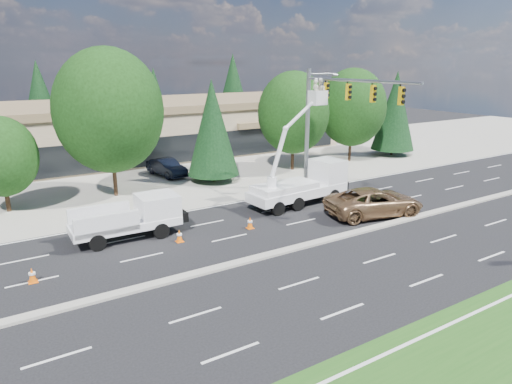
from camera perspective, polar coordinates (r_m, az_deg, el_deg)
ground at (r=22.99m, az=0.56°, el=-8.25°), size 140.00×140.00×0.00m
concrete_apron at (r=40.44m, az=-14.86°, el=1.89°), size 140.00×22.00×0.01m
road_median at (r=22.96m, az=0.56°, el=-8.12°), size 120.00×0.55×0.12m
strip_mall at (r=49.42m, az=-18.62°, el=7.40°), size 50.40×15.40×5.50m
tree_front_c at (r=33.21m, az=-29.28°, el=3.87°), size 4.50×4.50×6.24m
tree_front_d at (r=33.87m, az=-17.90°, el=9.63°), size 7.59×7.59×10.52m
tree_front_e at (r=36.86m, az=-5.47°, el=8.00°), size 4.16×4.16×8.21m
tree_front_f at (r=40.95m, az=4.70°, el=9.84°), size 6.33×6.33×8.78m
tree_front_g at (r=45.44m, az=11.94°, el=10.29°), size 6.47×6.47×8.97m
tree_front_h at (r=49.82m, az=16.97°, el=9.70°), size 4.39×4.39×8.64m
tree_back_b at (r=60.27m, az=-25.38°, el=10.40°), size 4.95×4.95×9.76m
tree_back_c at (r=63.54m, az=-12.54°, el=11.28°), size 4.47×4.47×8.82m
tree_back_d at (r=68.44m, az=-2.88°, el=12.78°), size 5.44×5.44×10.72m
signal_mast at (r=32.82m, az=8.90°, el=9.84°), size 2.76×10.16×9.00m
utility_pickup at (r=26.25m, az=-15.06°, el=-3.53°), size 5.90×2.44×2.25m
bucket_truck at (r=31.42m, az=6.12°, el=1.69°), size 7.49×2.83×8.43m
traffic_cone_a at (r=22.76m, az=-26.19°, el=-9.31°), size 0.40×0.40×0.70m
traffic_cone_b at (r=25.20m, az=-9.56°, el=-5.42°), size 0.40×0.40×0.70m
traffic_cone_c at (r=26.81m, az=-0.75°, el=-3.88°), size 0.40×0.40×0.70m
traffic_cone_d at (r=30.80m, az=10.05°, el=-1.49°), size 0.40×0.40×0.70m
traffic_cone_e at (r=31.35m, az=13.38°, el=-1.37°), size 0.40×0.40×0.70m
minivan at (r=29.92m, az=14.57°, el=-1.20°), size 6.80×4.27×1.75m
parked_car_east at (r=39.92m, az=-11.10°, el=3.03°), size 2.34×4.69×1.48m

